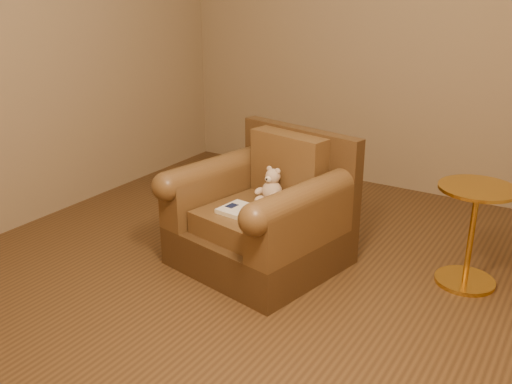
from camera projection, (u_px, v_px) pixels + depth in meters
The scene contains 5 objects.
floor at pixel (276, 285), 3.33m from camera, with size 4.00×4.00×0.00m, color #54371C.
armchair at pixel (264, 216), 3.51m from camera, with size 1.04×1.00×0.80m.
teddy_bear at pixel (271, 188), 3.52m from camera, with size 0.16×0.18×0.22m.
guidebook at pixel (248, 213), 3.33m from camera, with size 0.36×0.24×0.03m.
side_table at pixel (472, 233), 3.24m from camera, with size 0.43×0.43×0.60m.
Camera 1 is at (1.45, -2.54, 1.68)m, focal length 40.00 mm.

